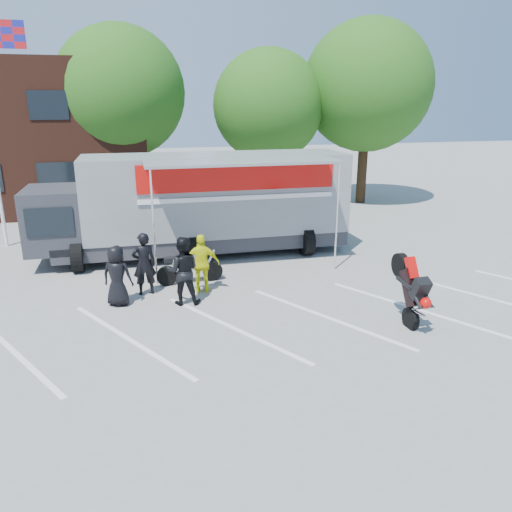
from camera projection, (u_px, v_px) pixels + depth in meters
name	position (u px, v px, depth m)	size (l,w,h in m)	color
ground	(233.00, 348.00, 10.88)	(100.00, 100.00, 0.00)	gray
parking_bay_lines	(224.00, 328.00, 11.80)	(18.00, 5.00, 0.01)	white
tree_left	(120.00, 92.00, 23.56)	(6.12, 6.12, 8.64)	#382314
tree_mid	(268.00, 106.00, 24.48)	(5.44, 5.44, 7.68)	#382314
tree_right	(367.00, 86.00, 24.93)	(6.46, 6.46, 9.12)	#382314
transporter_truck	(204.00, 253.00, 17.68)	(10.83, 5.22, 3.45)	gray
parked_motorcycle	(190.00, 283.00, 14.79)	(0.67, 2.00, 1.05)	silver
stunt_bike_rider	(397.00, 318.00, 12.38)	(0.74, 1.58, 1.85)	black
spectator_leather_a	(117.00, 276.00, 12.97)	(0.79, 0.51, 1.62)	black
spectator_leather_b	(144.00, 264.00, 13.69)	(0.64, 0.42, 1.76)	black
spectator_leather_c	(183.00, 271.00, 13.03)	(0.89, 0.69, 1.83)	black
spectator_hivis	(202.00, 264.00, 13.85)	(0.98, 0.41, 1.67)	#EAF30C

